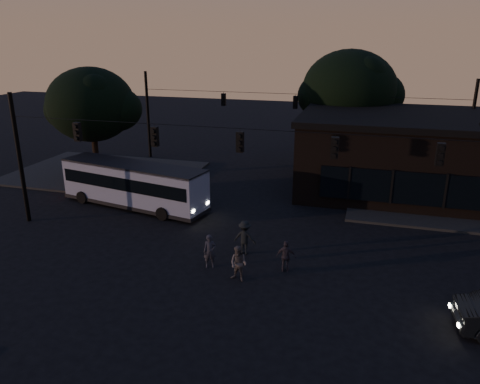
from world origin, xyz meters
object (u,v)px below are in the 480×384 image
(bus, at_px, (134,183))
(pedestrian_d, at_px, (245,237))
(pedestrian_a, at_px, (210,251))
(pedestrian_c, at_px, (286,256))
(building, at_px, (414,154))
(pedestrian_b, at_px, (239,264))

(bus, height_order, pedestrian_d, bus)
(pedestrian_a, distance_m, pedestrian_c, 3.57)
(pedestrian_d, bearing_deg, pedestrian_c, 153.17)
(building, bearing_deg, pedestrian_c, -114.09)
(pedestrian_a, bearing_deg, pedestrian_d, 37.06)
(bus, distance_m, pedestrian_b, 11.65)
(pedestrian_a, xyz_separation_m, pedestrian_d, (1.20, 1.83, 0.06))
(building, relative_size, pedestrian_d, 8.79)
(pedestrian_a, height_order, pedestrian_d, pedestrian_d)
(building, xyz_separation_m, bus, (-17.12, -8.03, -1.14))
(pedestrian_c, bearing_deg, pedestrian_b, 31.32)
(pedestrian_b, height_order, pedestrian_d, pedestrian_d)
(pedestrian_a, height_order, pedestrian_b, pedestrian_b)
(pedestrian_a, bearing_deg, bus, 118.95)
(bus, distance_m, pedestrian_d, 9.77)
(pedestrian_b, distance_m, pedestrian_d, 2.73)
(bus, height_order, pedestrian_a, bus)
(pedestrian_b, xyz_separation_m, pedestrian_c, (1.87, 1.43, -0.07))
(bus, distance_m, pedestrian_c, 12.41)
(building, relative_size, pedestrian_c, 10.12)
(building, height_order, pedestrian_b, building)
(building, bearing_deg, pedestrian_d, -124.02)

